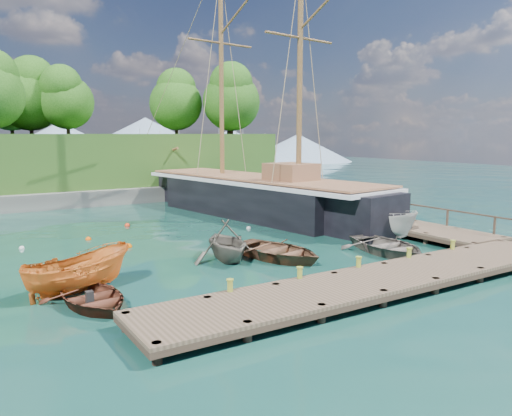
# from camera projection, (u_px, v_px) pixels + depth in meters

# --- Properties ---
(ground) EXTENTS (160.00, 160.00, 0.00)m
(ground) POSITION_uv_depth(u_px,v_px,m) (252.00, 261.00, 23.67)
(ground) COLOR #113A2D
(ground) RESTS_ON ground
(dock_near) EXTENTS (20.00, 3.20, 1.10)m
(dock_near) POSITION_uv_depth(u_px,v_px,m) (384.00, 279.00, 19.21)
(dock_near) COLOR #4C3C2C
(dock_near) RESTS_ON ground
(dock_east) EXTENTS (3.20, 24.00, 1.10)m
(dock_east) POSITION_uv_depth(u_px,v_px,m) (338.00, 213.00, 35.51)
(dock_east) COLOR #4C3C2C
(dock_east) RESTS_ON ground
(bollard_0) EXTENTS (0.26, 0.26, 0.45)m
(bollard_0) POSITION_uv_depth(u_px,v_px,m) (230.00, 308.00, 17.30)
(bollard_0) COLOR olive
(bollard_0) RESTS_ON ground
(bollard_1) EXTENTS (0.26, 0.26, 0.45)m
(bollard_1) POSITION_uv_depth(u_px,v_px,m) (299.00, 294.00, 18.87)
(bollard_1) COLOR olive
(bollard_1) RESTS_ON ground
(bollard_2) EXTENTS (0.26, 0.26, 0.45)m
(bollard_2) POSITION_uv_depth(u_px,v_px,m) (358.00, 281.00, 20.45)
(bollard_2) COLOR olive
(bollard_2) RESTS_ON ground
(bollard_3) EXTENTS (0.26, 0.26, 0.45)m
(bollard_3) POSITION_uv_depth(u_px,v_px,m) (408.00, 271.00, 22.02)
(bollard_3) COLOR olive
(bollard_3) RESTS_ON ground
(bollard_4) EXTENTS (0.26, 0.26, 0.45)m
(bollard_4) POSITION_uv_depth(u_px,v_px,m) (452.00, 262.00, 23.59)
(bollard_4) COLOR olive
(bollard_4) RESTS_ON ground
(rowboat_0) EXTENTS (3.38, 4.40, 0.84)m
(rowboat_0) POSITION_uv_depth(u_px,v_px,m) (92.00, 306.00, 17.52)
(rowboat_0) COLOR #4E2518
(rowboat_0) RESTS_ON ground
(rowboat_1) EXTENTS (4.01, 4.45, 2.07)m
(rowboat_1) POSITION_uv_depth(u_px,v_px,m) (227.00, 260.00, 23.91)
(rowboat_1) COLOR #595449
(rowboat_1) RESTS_ON ground
(rowboat_2) EXTENTS (4.63, 5.68, 1.03)m
(rowboat_2) POSITION_uv_depth(u_px,v_px,m) (277.00, 259.00, 24.13)
(rowboat_2) COLOR brown
(rowboat_2) RESTS_ON ground
(rowboat_3) EXTENTS (4.11, 5.29, 1.01)m
(rowboat_3) POSITION_uv_depth(u_px,v_px,m) (387.00, 253.00, 25.25)
(rowboat_3) COLOR #5B524B
(rowboat_3) RESTS_ON ground
(motorboat_orange) EXTENTS (4.79, 3.02, 1.73)m
(motorboat_orange) POSITION_uv_depth(u_px,v_px,m) (80.00, 292.00, 19.06)
(motorboat_orange) COLOR orange
(motorboat_orange) RESTS_ON ground
(cabin_boat_white) EXTENTS (2.56, 5.11, 1.89)m
(cabin_boat_white) POSITION_uv_depth(u_px,v_px,m) (380.00, 236.00, 29.68)
(cabin_boat_white) COLOR beige
(cabin_boat_white) RESTS_ON ground
(schooner) EXTENTS (8.60, 29.53, 22.06)m
(schooner) POSITION_uv_depth(u_px,v_px,m) (257.00, 199.00, 36.97)
(schooner) COLOR black
(schooner) RESTS_ON ground
(mooring_buoy_0) EXTENTS (0.35, 0.35, 0.35)m
(mooring_buoy_0) POSITION_uv_depth(u_px,v_px,m) (98.00, 255.00, 24.84)
(mooring_buoy_0) COLOR silver
(mooring_buoy_0) RESTS_ON ground
(mooring_buoy_1) EXTENTS (0.37, 0.37, 0.37)m
(mooring_buoy_1) POSITION_uv_depth(u_px,v_px,m) (129.00, 247.00, 26.62)
(mooring_buoy_1) COLOR #CE5100
(mooring_buoy_1) RESTS_ON ground
(mooring_buoy_2) EXTENTS (0.36, 0.36, 0.36)m
(mooring_buoy_2) POSITION_uv_depth(u_px,v_px,m) (216.00, 246.00, 26.82)
(mooring_buoy_2) COLOR red
(mooring_buoy_2) RESTS_ON ground
(mooring_buoy_3) EXTENTS (0.30, 0.30, 0.30)m
(mooring_buoy_3) POSITION_uv_depth(u_px,v_px,m) (249.00, 229.00, 31.77)
(mooring_buoy_3) COLOR silver
(mooring_buoy_3) RESTS_ON ground
(mooring_buoy_4) EXTENTS (0.33, 0.33, 0.33)m
(mooring_buoy_4) POSITION_uv_depth(u_px,v_px,m) (88.00, 240.00, 28.49)
(mooring_buoy_4) COLOR #F75404
(mooring_buoy_4) RESTS_ON ground
(mooring_buoy_5) EXTENTS (0.35, 0.35, 0.35)m
(mooring_buoy_5) POSITION_uv_depth(u_px,v_px,m) (127.00, 226.00, 32.75)
(mooring_buoy_5) COLOR red
(mooring_buoy_5) RESTS_ON ground
(mooring_buoy_6) EXTENTS (0.29, 0.29, 0.29)m
(mooring_buoy_6) POSITION_uv_depth(u_px,v_px,m) (22.00, 249.00, 26.23)
(mooring_buoy_6) COLOR silver
(mooring_buoy_6) RESTS_ON ground
(distant_ridge) EXTENTS (117.00, 40.00, 10.00)m
(distant_ridge) POSITION_uv_depth(u_px,v_px,m) (56.00, 144.00, 83.99)
(distant_ridge) COLOR #728CA5
(distant_ridge) RESTS_ON ground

